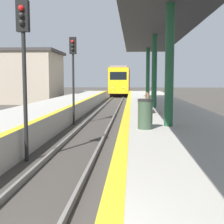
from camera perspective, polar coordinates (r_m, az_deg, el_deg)
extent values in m
cube|color=black|center=(51.95, 1.59, 3.48)|extent=(2.45, 16.44, 0.55)
cube|color=maroon|center=(51.90, 1.60, 5.80)|extent=(2.88, 18.26, 3.64)
cube|color=yellow|center=(42.86, 1.16, 5.77)|extent=(2.83, 0.16, 3.57)
cube|color=black|center=(42.80, 1.15, 6.63)|extent=(2.31, 0.06, 1.09)
cube|color=gray|center=(51.93, 1.60, 7.94)|extent=(2.45, 17.35, 0.24)
sphere|color=white|center=(42.85, 0.09, 4.44)|extent=(0.18, 0.18, 0.18)
sphere|color=white|center=(42.78, 2.21, 4.43)|extent=(0.18, 0.18, 0.18)
cylinder|color=black|center=(9.68, -15.60, 2.50)|extent=(0.12, 0.12, 3.87)
cube|color=black|center=(9.84, -16.00, 16.50)|extent=(0.36, 0.20, 0.90)
sphere|color=red|center=(9.75, -16.31, 17.80)|extent=(0.16, 0.16, 0.16)
sphere|color=black|center=(9.71, -16.28, 16.63)|extent=(0.16, 0.16, 0.16)
sphere|color=black|center=(9.68, -16.24, 15.45)|extent=(0.16, 0.16, 0.16)
cylinder|color=black|center=(17.28, -7.07, 4.08)|extent=(0.12, 0.12, 3.87)
cube|color=black|center=(17.37, -7.17, 11.96)|extent=(0.36, 0.20, 0.90)
sphere|color=red|center=(17.26, -7.26, 12.67)|extent=(0.16, 0.16, 0.16)
sphere|color=black|center=(17.24, -7.25, 12.01)|extent=(0.16, 0.16, 0.16)
sphere|color=black|center=(17.22, -7.25, 11.34)|extent=(0.16, 0.16, 0.16)
cylinder|color=#1E5133|center=(10.21, 10.46, 8.32)|extent=(0.28, 0.28, 3.88)
cylinder|color=#1E5133|center=(17.01, 7.74, 7.36)|extent=(0.28, 0.28, 3.88)
cylinder|color=#1E5133|center=(23.82, 6.57, 6.94)|extent=(0.28, 0.28, 3.88)
cube|color=#2D2D33|center=(13.83, 8.89, 16.20)|extent=(3.35, 27.31, 0.20)
cylinder|color=#384C38|center=(9.53, 6.09, -0.54)|extent=(0.44, 0.44, 0.85)
cylinder|color=#262626|center=(9.49, 6.12, 2.20)|extent=(0.47, 0.47, 0.06)
cube|color=brown|center=(14.29, 5.64, 1.66)|extent=(0.44, 1.65, 0.08)
cube|color=brown|center=(14.28, 6.41, 2.69)|extent=(0.06, 1.65, 0.44)
cube|color=#262628|center=(13.66, 5.72, 0.45)|extent=(0.35, 0.08, 0.40)
cube|color=#262628|center=(14.97, 5.55, 0.93)|extent=(0.35, 0.08, 0.40)
cube|color=tan|center=(36.22, -19.47, 5.85)|extent=(12.19, 6.64, 5.29)
cube|color=#383333|center=(36.34, -19.63, 10.25)|extent=(12.80, 6.98, 0.30)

